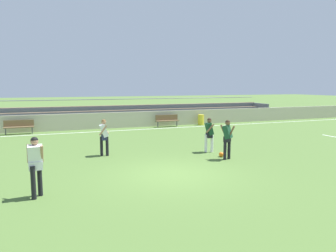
# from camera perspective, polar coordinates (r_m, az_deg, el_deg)

# --- Properties ---
(ground_plane) EXTENTS (160.00, 160.00, 0.00)m
(ground_plane) POSITION_cam_1_polar(r_m,az_deg,el_deg) (11.22, 0.78, -8.74)
(ground_plane) COLOR #4C6B30
(field_line_sideline) EXTENTS (44.00, 0.12, 0.01)m
(field_line_sideline) POSITION_cam_1_polar(r_m,az_deg,el_deg) (21.95, -10.26, -0.89)
(field_line_sideline) COLOR white
(field_line_sideline) RESTS_ON ground
(sideline_wall) EXTENTS (48.00, 0.16, 1.16)m
(sideline_wall) POSITION_cam_1_polar(r_m,az_deg,el_deg) (23.27, -10.95, 0.99)
(sideline_wall) COLOR beige
(sideline_wall) RESTS_ON ground
(bleacher_stand) EXTENTS (24.28, 2.73, 1.99)m
(bleacher_stand) POSITION_cam_1_polar(r_m,az_deg,el_deg) (26.33, -5.03, 2.33)
(bleacher_stand) COLOR #897051
(bleacher_stand) RESTS_ON ground
(bench_near_wall_gap) EXTENTS (1.80, 0.40, 0.90)m
(bench_near_wall_gap) POSITION_cam_1_polar(r_m,az_deg,el_deg) (23.83, -0.17, 1.19)
(bench_near_wall_gap) COLOR brown
(bench_near_wall_gap) RESTS_ON ground
(bench_far_left) EXTENTS (1.80, 0.40, 0.90)m
(bench_far_left) POSITION_cam_1_polar(r_m,az_deg,el_deg) (22.37, -25.54, 0.06)
(bench_far_left) COLOR brown
(bench_far_left) RESTS_ON ground
(trash_bin) EXTENTS (0.47, 0.47, 0.82)m
(trash_bin) POSITION_cam_1_polar(r_m,az_deg,el_deg) (25.07, 6.03, 1.14)
(trash_bin) COLOR yellow
(trash_bin) RESTS_ON ground
(player_dark_overlapping) EXTENTS (0.52, 0.61, 1.69)m
(player_dark_overlapping) POSITION_cam_1_polar(r_m,az_deg,el_deg) (13.42, 10.77, -1.80)
(player_dark_overlapping) COLOR black
(player_dark_overlapping) RESTS_ON ground
(player_dark_trailing_run) EXTENTS (0.53, 0.51, 1.62)m
(player_dark_trailing_run) POSITION_cam_1_polar(r_m,az_deg,el_deg) (14.76, 7.51, -1.10)
(player_dark_trailing_run) COLOR white
(player_dark_trailing_run) RESTS_ON ground
(player_white_deep_cover) EXTENTS (0.44, 0.45, 1.72)m
(player_white_deep_cover) POSITION_cam_1_polar(r_m,az_deg,el_deg) (9.44, -23.01, -5.98)
(player_white_deep_cover) COLOR black
(player_white_deep_cover) RESTS_ON ground
(player_white_wide_left) EXTENTS (0.51, 0.46, 1.64)m
(player_white_wide_left) POSITION_cam_1_polar(r_m,az_deg,el_deg) (14.17, -11.59, -1.46)
(player_white_wide_left) COLOR black
(player_white_wide_left) RESTS_ON ground
(soccer_ball) EXTENTS (0.22, 0.22, 0.22)m
(soccer_ball) POSITION_cam_1_polar(r_m,az_deg,el_deg) (14.00, 9.69, -5.12)
(soccer_ball) COLOR orange
(soccer_ball) RESTS_ON ground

